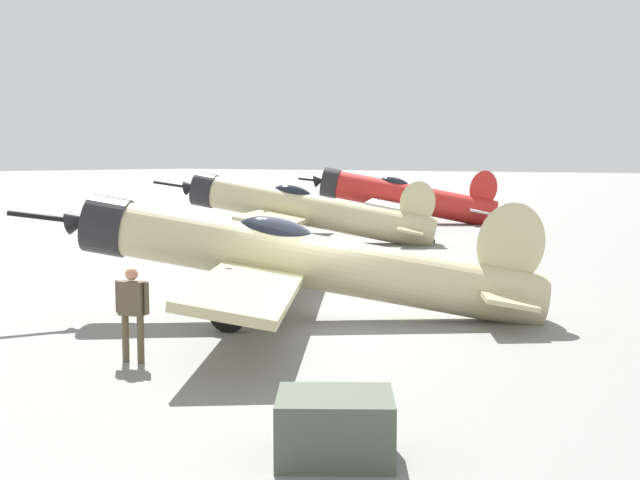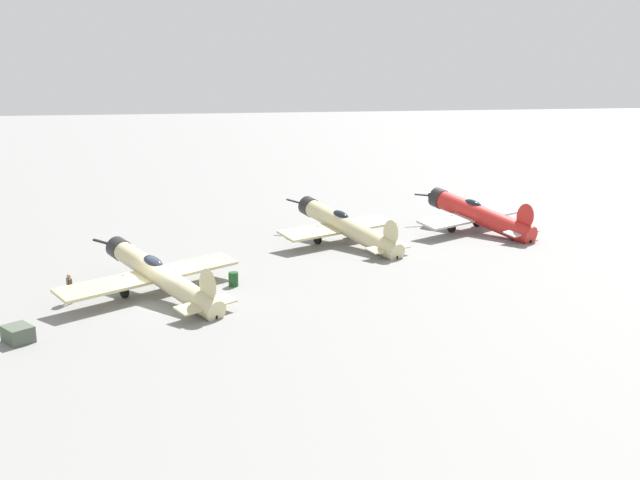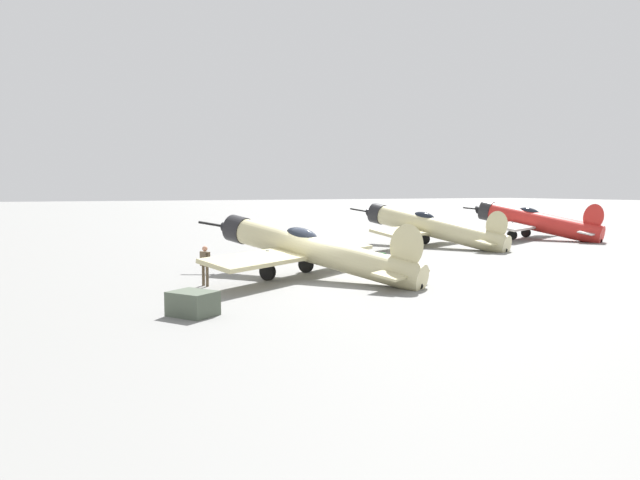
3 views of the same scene
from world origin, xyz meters
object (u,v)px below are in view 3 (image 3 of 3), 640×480
object	(u,v)px
airplane_far_line	(534,221)
fuel_drum	(380,261)
ground_crew_mechanic	(205,262)
equipment_crate	(193,304)
airplane_mid_apron	(430,227)
airplane_foreground	(310,250)

from	to	relation	value
airplane_far_line	fuel_drum	xyz separation A→B (m)	(-10.39, 20.98, -1.03)
airplane_far_line	ground_crew_mechanic	world-z (taller)	airplane_far_line
airplane_far_line	equipment_crate	world-z (taller)	airplane_far_line
equipment_crate	fuel_drum	world-z (taller)	fuel_drum
airplane_mid_apron	fuel_drum	xyz separation A→B (m)	(-8.78, 9.45, -0.97)
ground_crew_mechanic	fuel_drum	bearing A→B (deg)	169.18
airplane_foreground	airplane_mid_apron	bearing A→B (deg)	-85.87
airplane_far_line	fuel_drum	size ratio (longest dim) A/B	12.41
ground_crew_mechanic	equipment_crate	xyz separation A→B (m)	(-5.56, 1.82, -0.63)
airplane_foreground	airplane_mid_apron	distance (m)	17.03
airplane_foreground	fuel_drum	xyz separation A→B (m)	(1.13, -4.40, -0.90)
airplane_mid_apron	ground_crew_mechanic	bearing A→B (deg)	93.12
equipment_crate	airplane_mid_apron	bearing A→B (deg)	-53.06
airplane_far_line	fuel_drum	distance (m)	23.44
equipment_crate	fuel_drum	xyz separation A→B (m)	(6.66, -11.08, 0.04)
equipment_crate	ground_crew_mechanic	bearing A→B (deg)	-18.12
airplane_foreground	ground_crew_mechanic	xyz separation A→B (m)	(0.03, 4.86, -0.30)
airplane_foreground	airplane_far_line	xyz separation A→B (m)	(11.52, -25.38, 0.13)
airplane_foreground	airplane_mid_apron	xyz separation A→B (m)	(9.91, -13.85, 0.07)
airplane_mid_apron	ground_crew_mechanic	xyz separation A→B (m)	(-9.88, 18.71, -0.38)
airplane_far_line	ground_crew_mechanic	distance (m)	32.36
airplane_foreground	ground_crew_mechanic	world-z (taller)	airplane_foreground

